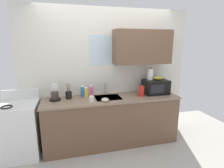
{
  "coord_description": "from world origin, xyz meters",
  "views": [
    {
      "loc": [
        -0.75,
        -2.95,
        1.84
      ],
      "look_at": [
        0.0,
        0.0,
        1.15
      ],
      "focal_mm": 28.12,
      "sensor_mm": 36.0,
      "label": 1
    }
  ],
  "objects_px": {
    "coffee_maker": "(55,94)",
    "dish_soap_bottle_yellow": "(86,92)",
    "dish_soap_bottle_blue": "(83,91)",
    "stove_range": "(20,130)",
    "mug_white": "(92,99)",
    "cereal_canister": "(141,91)",
    "small_bowl": "(105,100)",
    "utensil_crock": "(69,95)",
    "dish_soap_bottle_pink": "(91,91)",
    "microwave": "(156,87)",
    "banana_bunch": "(158,78)",
    "paper_towel_roll": "(150,74)"
  },
  "relations": [
    {
      "from": "banana_bunch",
      "to": "dish_soap_bottle_yellow",
      "type": "height_order",
      "value": "banana_bunch"
    },
    {
      "from": "dish_soap_bottle_pink",
      "to": "small_bowl",
      "type": "bearing_deg",
      "value": -64.27
    },
    {
      "from": "dish_soap_bottle_yellow",
      "to": "stove_range",
      "type": "bearing_deg",
      "value": -171.99
    },
    {
      "from": "banana_bunch",
      "to": "utensil_crock",
      "type": "bearing_deg",
      "value": 177.64
    },
    {
      "from": "utensil_crock",
      "to": "small_bowl",
      "type": "xyz_separation_m",
      "value": [
        0.59,
        -0.32,
        -0.04
      ]
    },
    {
      "from": "coffee_maker",
      "to": "mug_white",
      "type": "xyz_separation_m",
      "value": [
        0.6,
        -0.25,
        -0.06
      ]
    },
    {
      "from": "coffee_maker",
      "to": "cereal_canister",
      "type": "distance_m",
      "value": 1.54
    },
    {
      "from": "dish_soap_bottle_blue",
      "to": "stove_range",
      "type": "bearing_deg",
      "value": -170.35
    },
    {
      "from": "stove_range",
      "to": "cereal_canister",
      "type": "distance_m",
      "value": 2.18
    },
    {
      "from": "mug_white",
      "to": "paper_towel_roll",
      "type": "bearing_deg",
      "value": 11.51
    },
    {
      "from": "mug_white",
      "to": "utensil_crock",
      "type": "xyz_separation_m",
      "value": [
        -0.37,
        0.26,
        0.02
      ]
    },
    {
      "from": "utensil_crock",
      "to": "stove_range",
      "type": "bearing_deg",
      "value": -171.83
    },
    {
      "from": "microwave",
      "to": "mug_white",
      "type": "distance_m",
      "value": 1.3
    },
    {
      "from": "cereal_canister",
      "to": "small_bowl",
      "type": "distance_m",
      "value": 0.74
    },
    {
      "from": "stove_range",
      "to": "coffee_maker",
      "type": "relative_size",
      "value": 3.86
    },
    {
      "from": "banana_bunch",
      "to": "dish_soap_bottle_blue",
      "type": "distance_m",
      "value": 1.47
    },
    {
      "from": "stove_range",
      "to": "microwave",
      "type": "height_order",
      "value": "microwave"
    },
    {
      "from": "mug_white",
      "to": "coffee_maker",
      "type": "bearing_deg",
      "value": 157.43
    },
    {
      "from": "dish_soap_bottle_blue",
      "to": "mug_white",
      "type": "distance_m",
      "value": 0.35
    },
    {
      "from": "small_bowl",
      "to": "microwave",
      "type": "bearing_deg",
      "value": 13.21
    },
    {
      "from": "coffee_maker",
      "to": "dish_soap_bottle_yellow",
      "type": "relative_size",
      "value": 1.4
    },
    {
      "from": "stove_range",
      "to": "dish_soap_bottle_pink",
      "type": "xyz_separation_m",
      "value": [
        1.22,
        0.17,
        0.55
      ]
    },
    {
      "from": "cereal_canister",
      "to": "dish_soap_bottle_yellow",
      "type": "bearing_deg",
      "value": 168.04
    },
    {
      "from": "dish_soap_bottle_pink",
      "to": "cereal_canister",
      "type": "bearing_deg",
      "value": -13.97
    },
    {
      "from": "paper_towel_roll",
      "to": "small_bowl",
      "type": "distance_m",
      "value": 1.06
    },
    {
      "from": "mug_white",
      "to": "utensil_crock",
      "type": "relative_size",
      "value": 0.34
    },
    {
      "from": "microwave",
      "to": "dish_soap_bottle_pink",
      "type": "bearing_deg",
      "value": 174.23
    },
    {
      "from": "mug_white",
      "to": "utensil_crock",
      "type": "bearing_deg",
      "value": 144.74
    },
    {
      "from": "banana_bunch",
      "to": "dish_soap_bottle_blue",
      "type": "relative_size",
      "value": 0.91
    },
    {
      "from": "mug_white",
      "to": "small_bowl",
      "type": "bearing_deg",
      "value": -15.26
    },
    {
      "from": "small_bowl",
      "to": "paper_towel_roll",
      "type": "bearing_deg",
      "value": 17.37
    },
    {
      "from": "banana_bunch",
      "to": "dish_soap_bottle_yellow",
      "type": "bearing_deg",
      "value": 175.42
    },
    {
      "from": "dish_soap_bottle_pink",
      "to": "dish_soap_bottle_blue",
      "type": "distance_m",
      "value": 0.16
    },
    {
      "from": "microwave",
      "to": "dish_soap_bottle_yellow",
      "type": "height_order",
      "value": "microwave"
    },
    {
      "from": "mug_white",
      "to": "utensil_crock",
      "type": "height_order",
      "value": "utensil_crock"
    },
    {
      "from": "dish_soap_bottle_blue",
      "to": "small_bowl",
      "type": "xyz_separation_m",
      "value": [
        0.34,
        -0.38,
        -0.07
      ]
    },
    {
      "from": "stove_range",
      "to": "dish_soap_bottle_blue",
      "type": "relative_size",
      "value": 4.9
    },
    {
      "from": "coffee_maker",
      "to": "microwave",
      "type": "bearing_deg",
      "value": -1.83
    },
    {
      "from": "coffee_maker",
      "to": "mug_white",
      "type": "distance_m",
      "value": 0.65
    },
    {
      "from": "paper_towel_roll",
      "to": "utensil_crock",
      "type": "height_order",
      "value": "paper_towel_roll"
    },
    {
      "from": "mug_white",
      "to": "dish_soap_bottle_blue",
      "type": "bearing_deg",
      "value": 110.08
    },
    {
      "from": "banana_bunch",
      "to": "cereal_canister",
      "type": "xyz_separation_m",
      "value": [
        -0.39,
        -0.1,
        -0.21
      ]
    },
    {
      "from": "stove_range",
      "to": "paper_towel_roll",
      "type": "bearing_deg",
      "value": 2.34
    },
    {
      "from": "microwave",
      "to": "mug_white",
      "type": "relative_size",
      "value": 4.84
    },
    {
      "from": "coffee_maker",
      "to": "dish_soap_bottle_pink",
      "type": "distance_m",
      "value": 0.64
    },
    {
      "from": "small_bowl",
      "to": "stove_range",
      "type": "bearing_deg",
      "value": 171.72
    },
    {
      "from": "dish_soap_bottle_blue",
      "to": "cereal_canister",
      "type": "distance_m",
      "value": 1.08
    },
    {
      "from": "dish_soap_bottle_blue",
      "to": "mug_white",
      "type": "xyz_separation_m",
      "value": [
        0.12,
        -0.32,
        -0.06
      ]
    },
    {
      "from": "microwave",
      "to": "cereal_canister",
      "type": "relative_size",
      "value": 2.41
    },
    {
      "from": "paper_towel_roll",
      "to": "small_bowl",
      "type": "relative_size",
      "value": 1.69
    }
  ]
}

